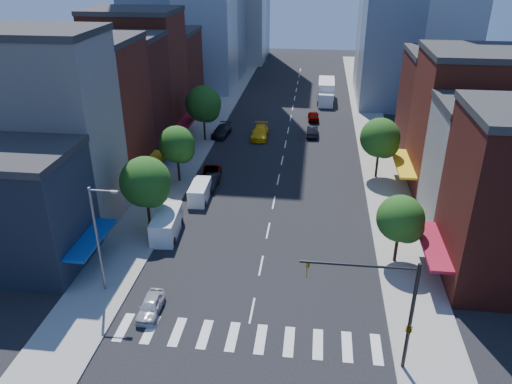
% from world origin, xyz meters
% --- Properties ---
extents(ground, '(220.00, 220.00, 0.00)m').
position_xyz_m(ground, '(0.00, 0.00, 0.00)').
color(ground, black).
rests_on(ground, ground).
extents(sidewalk_left, '(5.00, 120.00, 0.15)m').
position_xyz_m(sidewalk_left, '(-12.50, 40.00, 0.07)').
color(sidewalk_left, gray).
rests_on(sidewalk_left, ground).
extents(sidewalk_right, '(5.00, 120.00, 0.15)m').
position_xyz_m(sidewalk_right, '(12.50, 40.00, 0.07)').
color(sidewalk_right, gray).
rests_on(sidewalk_right, ground).
extents(crosswalk, '(19.00, 3.00, 0.01)m').
position_xyz_m(crosswalk, '(0.00, -3.00, 0.01)').
color(crosswalk, silver).
rests_on(crosswalk, ground).
extents(bldg_left_0, '(12.00, 8.00, 10.00)m').
position_xyz_m(bldg_left_0, '(-21.00, 4.00, 5.00)').
color(bldg_left_0, '#2E3A4D').
rests_on(bldg_left_0, ground).
extents(bldg_left_1, '(12.00, 8.00, 18.00)m').
position_xyz_m(bldg_left_1, '(-21.00, 12.00, 9.00)').
color(bldg_left_1, '#B8B3AA').
rests_on(bldg_left_1, ground).
extents(bldg_left_2, '(12.00, 9.00, 16.00)m').
position_xyz_m(bldg_left_2, '(-21.00, 20.50, 8.00)').
color(bldg_left_2, maroon).
rests_on(bldg_left_2, ground).
extents(bldg_left_3, '(12.00, 8.00, 15.00)m').
position_xyz_m(bldg_left_3, '(-21.00, 29.00, 7.50)').
color(bldg_left_3, '#4D1913').
rests_on(bldg_left_3, ground).
extents(bldg_left_4, '(12.00, 9.00, 17.00)m').
position_xyz_m(bldg_left_4, '(-21.00, 37.50, 8.50)').
color(bldg_left_4, maroon).
rests_on(bldg_left_4, ground).
extents(bldg_left_5, '(12.00, 10.00, 13.00)m').
position_xyz_m(bldg_left_5, '(-21.00, 47.00, 6.50)').
color(bldg_left_5, '#4D1913').
rests_on(bldg_left_5, ground).
extents(bldg_right_1, '(12.00, 8.00, 12.00)m').
position_xyz_m(bldg_right_1, '(21.00, 15.00, 6.00)').
color(bldg_right_1, '#B8B3AA').
rests_on(bldg_right_1, ground).
extents(bldg_right_2, '(12.00, 10.00, 15.00)m').
position_xyz_m(bldg_right_2, '(21.00, 24.00, 7.50)').
color(bldg_right_2, maroon).
rests_on(bldg_right_2, ground).
extents(bldg_right_3, '(12.00, 10.00, 13.00)m').
position_xyz_m(bldg_right_3, '(21.00, 34.00, 6.50)').
color(bldg_right_3, '#4D1913').
rests_on(bldg_right_3, ground).
extents(traffic_signal, '(7.24, 2.24, 8.00)m').
position_xyz_m(traffic_signal, '(9.94, -4.50, 4.16)').
color(traffic_signal, black).
rests_on(traffic_signal, sidewalk_right).
extents(streetlight, '(2.25, 0.25, 9.00)m').
position_xyz_m(streetlight, '(-11.81, 1.00, 5.28)').
color(streetlight, slate).
rests_on(streetlight, sidewalk_left).
extents(tree_left_near, '(4.80, 4.80, 7.30)m').
position_xyz_m(tree_left_near, '(-11.35, 10.92, 4.87)').
color(tree_left_near, black).
rests_on(tree_left_near, sidewalk_left).
extents(tree_left_mid, '(4.20, 4.20, 6.65)m').
position_xyz_m(tree_left_mid, '(-11.35, 21.92, 4.53)').
color(tree_left_mid, black).
rests_on(tree_left_mid, sidewalk_left).
extents(tree_left_far, '(5.00, 5.00, 7.75)m').
position_xyz_m(tree_left_far, '(-11.35, 35.92, 5.20)').
color(tree_left_far, black).
rests_on(tree_left_far, sidewalk_left).
extents(tree_right_near, '(4.00, 4.00, 6.20)m').
position_xyz_m(tree_right_near, '(11.65, 7.92, 4.19)').
color(tree_right_near, black).
rests_on(tree_right_near, sidewalk_right).
extents(tree_right_far, '(4.60, 4.60, 7.20)m').
position_xyz_m(tree_right_far, '(11.65, 25.92, 4.86)').
color(tree_right_far, black).
rests_on(tree_right_far, sidewalk_right).
extents(parked_car_front, '(1.61, 3.80, 1.28)m').
position_xyz_m(parked_car_front, '(-7.50, -1.20, 0.64)').
color(parked_car_front, '#B5B4B9').
rests_on(parked_car_front, ground).
extents(parked_car_second, '(1.53, 4.27, 1.40)m').
position_xyz_m(parked_car_second, '(-7.50, 20.93, 0.70)').
color(parked_car_second, black).
rests_on(parked_car_second, ground).
extents(parked_car_third, '(2.67, 5.01, 1.34)m').
position_xyz_m(parked_car_third, '(-7.96, 23.10, 0.67)').
color(parked_car_third, '#999999').
rests_on(parked_car_third, ground).
extents(parked_car_rear, '(2.55, 5.27, 1.48)m').
position_xyz_m(parked_car_rear, '(-9.50, 38.25, 0.74)').
color(parked_car_rear, black).
rests_on(parked_car_rear, ground).
extents(cargo_van_near, '(2.51, 5.51, 2.29)m').
position_xyz_m(cargo_van_near, '(-9.49, 9.94, 1.13)').
color(cargo_van_near, silver).
rests_on(cargo_van_near, ground).
extents(cargo_van_far, '(1.93, 4.55, 1.92)m').
position_xyz_m(cargo_van_far, '(-8.03, 17.56, 0.95)').
color(cargo_van_far, white).
rests_on(cargo_van_far, ground).
extents(taxi, '(2.45, 5.70, 1.64)m').
position_xyz_m(taxi, '(-3.88, 38.22, 0.82)').
color(taxi, yellow).
rests_on(taxi, ground).
extents(traffic_car_oncoming, '(1.57, 4.49, 1.48)m').
position_xyz_m(traffic_car_oncoming, '(3.63, 40.00, 0.74)').
color(traffic_car_oncoming, black).
rests_on(traffic_car_oncoming, ground).
extents(traffic_car_far, '(1.93, 4.32, 1.44)m').
position_xyz_m(traffic_car_far, '(3.66, 47.28, 0.72)').
color(traffic_car_far, '#999999').
rests_on(traffic_car_far, ground).
extents(box_truck, '(2.90, 9.13, 3.67)m').
position_xyz_m(box_truck, '(5.60, 58.51, 1.74)').
color(box_truck, white).
rests_on(box_truck, ground).
extents(pedestrian_near, '(0.56, 0.70, 1.68)m').
position_xyz_m(pedestrian_near, '(-10.77, 9.09, 0.99)').
color(pedestrian_near, '#999999').
rests_on(pedestrian_near, sidewalk_left).
extents(pedestrian_far, '(0.86, 1.03, 1.90)m').
position_xyz_m(pedestrian_far, '(-10.50, 11.65, 1.10)').
color(pedestrian_far, '#999999').
rests_on(pedestrian_far, sidewalk_left).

